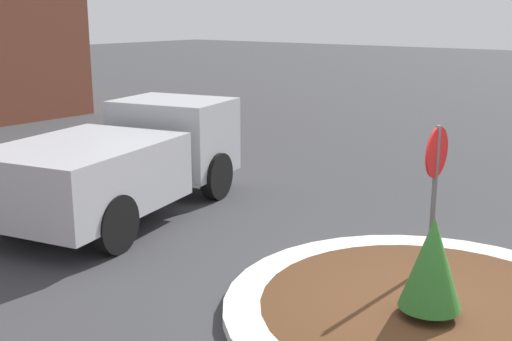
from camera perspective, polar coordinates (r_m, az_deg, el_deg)
ground_plane at (r=8.50m, az=15.21°, el=-12.36°), size 120.00×120.00×0.00m
traffic_island at (r=8.47m, az=15.24°, el=-11.91°), size 5.20×5.20×0.15m
stop_sign at (r=9.19m, az=15.66°, el=-0.27°), size 0.71×0.07×2.20m
island_shrub at (r=7.90m, az=15.38°, el=-7.89°), size 0.74×0.74×1.24m
utility_truck at (r=12.12m, az=-11.61°, el=0.96°), size 5.75×3.43×1.95m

